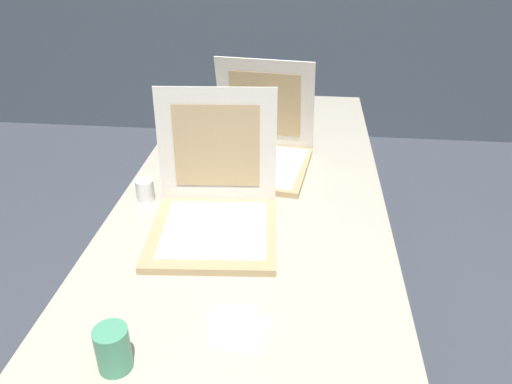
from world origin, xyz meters
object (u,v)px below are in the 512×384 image
pizza_box_front (214,212)px  cup_white_near_center (145,190)px  table (255,198)px  napkin_pile (237,327)px  cup_white_mid (171,160)px  pizza_box_middle (259,153)px  cup_printed_front (113,349)px

pizza_box_front → cup_white_near_center: bearing=146.5°
table → pizza_box_front: pizza_box_front is taller
napkin_pile → cup_white_mid: bearing=114.4°
pizza_box_middle → napkin_pile: pizza_box_middle is taller
pizza_box_middle → cup_printed_front: (-0.20, -0.97, -0.00)m
pizza_box_front → napkin_pile: (0.12, -0.40, -0.05)m
table → pizza_box_middle: (-0.00, 0.16, 0.10)m
cup_printed_front → cup_white_mid: bearing=97.2°
pizza_box_front → cup_white_near_center: pizza_box_front is taller
napkin_pile → table: bearing=92.6°
pizza_box_front → pizza_box_middle: pizza_box_front is taller
pizza_box_front → cup_white_near_center: (-0.26, 0.14, -0.02)m
cup_printed_front → napkin_pile: (0.24, 0.14, -0.05)m
table → cup_printed_front: cup_printed_front is taller
pizza_box_front → cup_printed_front: (-0.11, -0.54, -0.01)m
cup_white_near_center → pizza_box_front: bearing=-29.1°
cup_white_near_center → napkin_pile: cup_white_near_center is taller
table → cup_white_near_center: (-0.35, -0.13, 0.09)m
table → pizza_box_middle: bearing=90.6°
cup_white_near_center → napkin_pile: bearing=-55.2°
pizza_box_middle → cup_white_mid: (-0.32, -0.06, -0.02)m
cup_white_mid → cup_printed_front: size_ratio=0.72×
cup_white_mid → pizza_box_front: bearing=-58.4°
cup_printed_front → pizza_box_middle: bearing=78.1°
table → napkin_pile: napkin_pile is taller
table → napkin_pile: bearing=-87.4°
cup_white_mid → napkin_pile: size_ratio=0.46×
cup_white_mid → cup_white_near_center: bearing=-96.7°
cup_printed_front → napkin_pile: size_ratio=0.65×
table → cup_white_mid: bearing=163.4°
napkin_pile → cup_printed_front: bearing=-150.1°
table → pizza_box_front: (-0.09, -0.28, 0.11)m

